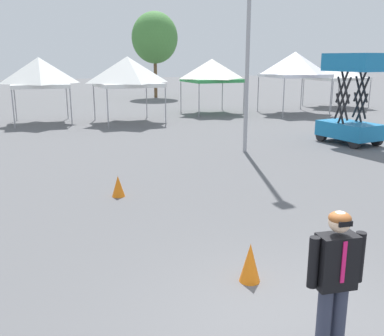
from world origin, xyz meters
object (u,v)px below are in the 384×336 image
(canopy_tent_behind_center, at_px, (39,72))
(canopy_tent_far_right, at_px, (212,70))
(scissor_lift, at_px, (350,116))
(traffic_cone_near_barrier, at_px, (118,186))
(canopy_tent_right_of_center, at_px, (128,72))
(canopy_tent_behind_left, at_px, (295,65))
(tree_behind_tents_right, at_px, (155,38))
(traffic_cone_lot_center, at_px, (250,263))
(person_foreground, at_px, (335,277))
(canopy_tent_behind_right, at_px, (337,69))

(canopy_tent_behind_center, distance_m, canopy_tent_far_right, 9.87)
(scissor_lift, xyz_separation_m, traffic_cone_near_barrier, (-10.01, -3.26, -0.83))
(canopy_tent_right_of_center, relative_size, traffic_cone_near_barrier, 6.47)
(canopy_tent_behind_center, xyz_separation_m, canopy_tent_behind_left, (14.45, -1.46, 0.33))
(tree_behind_tents_right, relative_size, traffic_cone_near_barrier, 13.46)
(canopy_tent_right_of_center, height_order, traffic_cone_lot_center, canopy_tent_right_of_center)
(scissor_lift, relative_size, traffic_cone_lot_center, 5.65)
(canopy_tent_behind_center, height_order, tree_behind_tents_right, tree_behind_tents_right)
(traffic_cone_near_barrier, bearing_deg, canopy_tent_behind_center, 93.22)
(canopy_tent_behind_left, distance_m, tree_behind_tents_right, 14.43)
(canopy_tent_behind_center, height_order, traffic_cone_lot_center, canopy_tent_behind_center)
(traffic_cone_lot_center, bearing_deg, person_foreground, -92.62)
(canopy_tent_right_of_center, relative_size, canopy_tent_far_right, 1.04)
(canopy_tent_behind_right, height_order, traffic_cone_near_barrier, canopy_tent_behind_right)
(canopy_tent_behind_left, relative_size, traffic_cone_lot_center, 5.94)
(canopy_tent_behind_left, height_order, canopy_tent_behind_right, canopy_tent_behind_left)
(canopy_tent_behind_center, relative_size, traffic_cone_lot_center, 5.43)
(canopy_tent_right_of_center, relative_size, person_foreground, 1.90)
(traffic_cone_near_barrier, bearing_deg, canopy_tent_behind_left, 41.88)
(canopy_tent_far_right, distance_m, tree_behind_tents_right, 11.92)
(person_foreground, height_order, traffic_cone_near_barrier, person_foreground)
(canopy_tent_behind_left, height_order, traffic_cone_lot_center, canopy_tent_behind_left)
(tree_behind_tents_right, bearing_deg, traffic_cone_lot_center, -105.25)
(canopy_tent_right_of_center, xyz_separation_m, tree_behind_tents_right, (5.82, 13.55, 2.30))
(canopy_tent_far_right, relative_size, canopy_tent_behind_left, 0.89)
(tree_behind_tents_right, bearing_deg, canopy_tent_right_of_center, -113.26)
(canopy_tent_far_right, height_order, traffic_cone_near_barrier, canopy_tent_far_right)
(canopy_tent_right_of_center, xyz_separation_m, canopy_tent_behind_left, (10.23, -0.05, 0.30))
(scissor_lift, xyz_separation_m, person_foreground, (-9.21, -10.06, -0.06))
(canopy_tent_far_right, height_order, traffic_cone_lot_center, canopy_tent_far_right)
(canopy_tent_behind_center, distance_m, traffic_cone_lot_center, 18.82)
(canopy_tent_behind_left, xyz_separation_m, tree_behind_tents_right, (-4.40, 13.60, 2.00))
(traffic_cone_near_barrier, bearing_deg, canopy_tent_behind_right, 37.36)
(canopy_tent_far_right, xyz_separation_m, traffic_cone_lot_center, (-8.20, -19.07, -2.26))
(canopy_tent_behind_center, height_order, canopy_tent_far_right, canopy_tent_behind_center)
(traffic_cone_lot_center, height_order, traffic_cone_near_barrier, traffic_cone_lot_center)
(person_foreground, distance_m, traffic_cone_near_barrier, 6.90)
(canopy_tent_far_right, bearing_deg, scissor_lift, -85.16)
(canopy_tent_far_right, height_order, canopy_tent_behind_left, canopy_tent_behind_left)
(canopy_tent_behind_left, distance_m, traffic_cone_near_barrier, 18.56)
(canopy_tent_behind_left, relative_size, tree_behind_tents_right, 0.52)
(person_foreground, bearing_deg, canopy_tent_behind_right, 49.81)
(canopy_tent_behind_right, bearing_deg, traffic_cone_lot_center, -132.78)
(canopy_tent_behind_right, relative_size, person_foreground, 1.84)
(scissor_lift, distance_m, traffic_cone_near_barrier, 10.56)
(canopy_tent_right_of_center, relative_size, canopy_tent_behind_right, 1.03)
(canopy_tent_behind_center, bearing_deg, scissor_lift, -44.13)
(canopy_tent_behind_left, bearing_deg, canopy_tent_behind_center, 174.24)
(scissor_lift, bearing_deg, canopy_tent_behind_center, 135.87)
(traffic_cone_near_barrier, bearing_deg, canopy_tent_right_of_center, 74.36)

